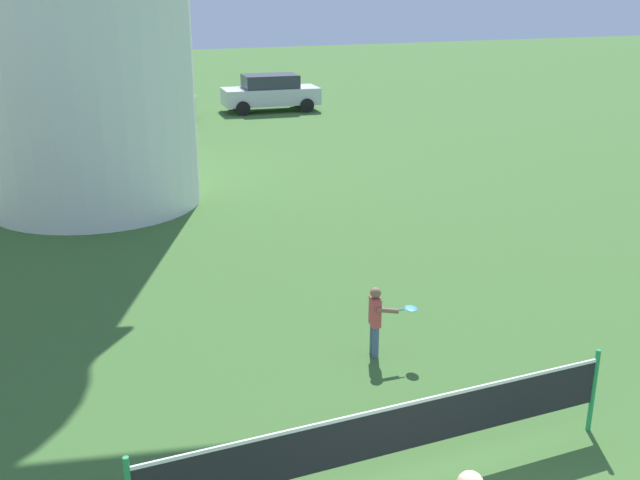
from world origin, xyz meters
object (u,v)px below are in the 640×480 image
at_px(tennis_net, 391,431).
at_px(parked_car_cream, 143,100).
at_px(parked_car_silver, 270,92).
at_px(player_far, 377,317).

bearing_deg(tennis_net, parked_car_cream, 86.43).
bearing_deg(parked_car_silver, tennis_net, -105.90).
bearing_deg(player_far, parked_car_silver, 75.13).
xyz_separation_m(player_far, parked_car_silver, (5.82, 21.91, 0.19)).
xyz_separation_m(player_far, parked_car_cream, (0.31, 21.60, 0.19)).
relative_size(player_far, parked_car_cream, 0.25).
distance_m(tennis_net, player_far, 3.00).
height_order(parked_car_cream, parked_car_silver, same).
distance_m(parked_car_cream, parked_car_silver, 5.51).
relative_size(tennis_net, player_far, 5.15).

